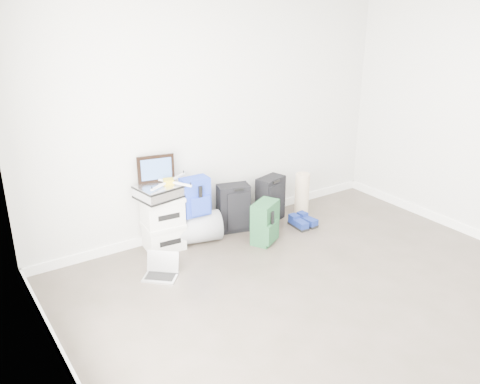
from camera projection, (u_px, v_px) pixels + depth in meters
ground at (377, 331)px, 4.15m from camera, size 5.00×5.00×0.00m
room_envelope at (399, 125)px, 3.54m from camera, size 4.52×5.02×2.71m
boxes_stack at (163, 223)px, 5.41m from camera, size 0.44×0.37×0.59m
briefcase at (161, 191)px, 5.28m from camera, size 0.53×0.42×0.14m
painting at (156, 169)px, 5.27m from camera, size 0.39×0.10×0.29m
drone at (168, 181)px, 5.27m from camera, size 0.52×0.52×0.05m
duffel_bag at (195, 228)px, 5.60m from camera, size 0.62×0.47×0.34m
blue_backpack at (196, 197)px, 5.44m from camera, size 0.30×0.23×0.42m
large_suitcase at (234, 208)px, 5.83m from camera, size 0.40×0.32×0.56m
green_backpack at (266, 223)px, 5.57m from camera, size 0.39×0.37×0.47m
carry_on at (271, 199)px, 6.11m from camera, size 0.39×0.31×0.54m
shoes at (303, 222)px, 6.02m from camera, size 0.26×0.30×0.10m
rolled_rug at (302, 194)px, 6.26m from camera, size 0.18×0.18×0.54m
laptop at (161, 270)px, 4.95m from camera, size 0.39×0.38×0.23m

